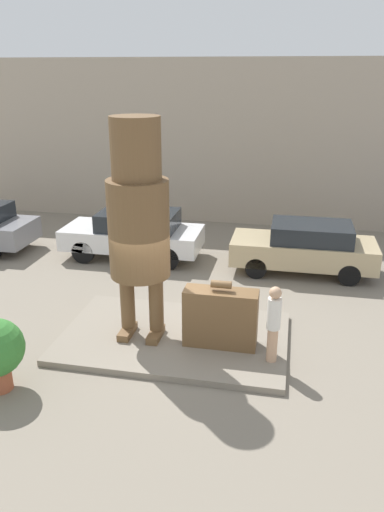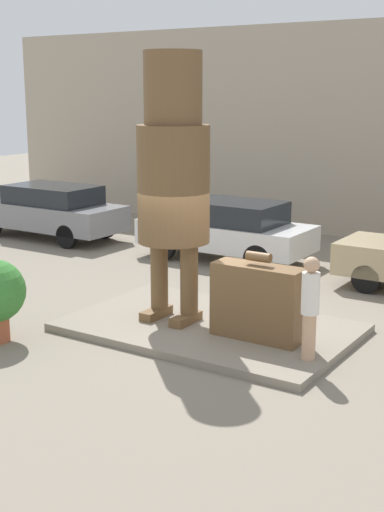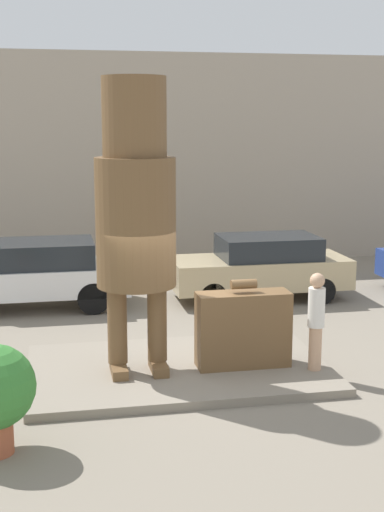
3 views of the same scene
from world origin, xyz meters
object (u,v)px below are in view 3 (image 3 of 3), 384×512
at_px(statue_figure, 136,204).
at_px(tourist, 316,317).
at_px(parked_car_white, 33,272).
at_px(parked_car_tan, 261,266).
at_px(giant_suitcase, 243,329).

xyz_separation_m(statue_figure, tourist, (2.90, -0.53, -1.89)).
height_order(parked_car_white, parked_car_tan, parked_car_white).
xyz_separation_m(giant_suitcase, parked_car_tan, (1.80, 4.93, 0.02)).
xyz_separation_m(tourist, parked_car_white, (-4.69, 5.55, -0.22)).
bearing_deg(statue_figure, tourist, -10.32).
relative_size(giant_suitcase, parked_car_tan, 0.37).
relative_size(statue_figure, parked_car_white, 1.08).
bearing_deg(tourist, parked_car_tan, 82.84).
height_order(statue_figure, parked_car_white, statue_figure).
distance_m(giant_suitcase, parked_car_white, 6.24).
distance_m(statue_figure, tourist, 3.50).
bearing_deg(parked_car_tan, giant_suitcase, 69.92).
xyz_separation_m(statue_figure, parked_car_tan, (3.58, 4.83, -2.13)).
bearing_deg(parked_car_white, tourist, 130.19).
bearing_deg(tourist, giant_suitcase, 159.30).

